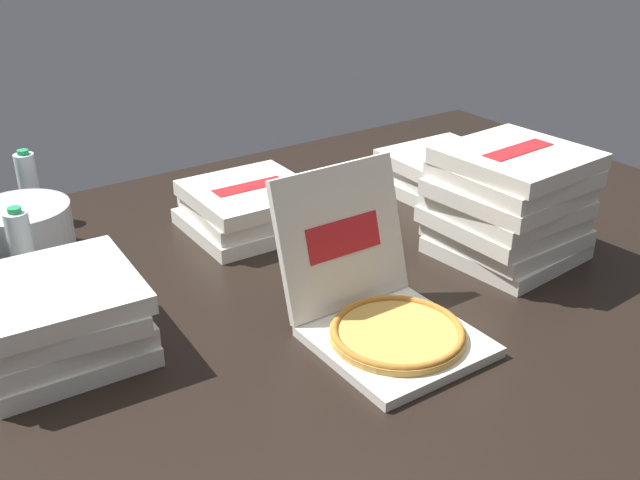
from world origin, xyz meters
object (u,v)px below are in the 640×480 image
(pizza_stack_right_near, at_px, (58,317))
(water_bottle_2, at_px, (22,250))
(pizza_stack_left_mid, at_px, (509,204))
(pizza_stack_right_mid, at_px, (250,208))
(water_bottle_4, at_px, (29,186))
(open_pizza_box, at_px, (381,307))
(ice_bucket, at_px, (24,231))
(pizza_stack_left_far, at_px, (446,174))

(pizza_stack_right_near, xyz_separation_m, water_bottle_2, (0.02, 0.38, 0.02))
(pizza_stack_left_mid, height_order, pizza_stack_right_mid, pizza_stack_left_mid)
(water_bottle_4, bearing_deg, open_pizza_box, -67.02)
(water_bottle_4, bearing_deg, pizza_stack_left_mid, -44.52)
(open_pizza_box, bearing_deg, pizza_stack_right_near, 151.15)
(pizza_stack_right_near, relative_size, ice_bucket, 1.44)
(pizza_stack_left_far, bearing_deg, water_bottle_4, 154.96)
(pizza_stack_right_near, xyz_separation_m, water_bottle_4, (0.17, 0.87, 0.02))
(open_pizza_box, xyz_separation_m, ice_bucket, (-0.63, 0.98, 0.00))
(pizza_stack_left_mid, distance_m, water_bottle_2, 1.43)
(open_pizza_box, bearing_deg, water_bottle_4, 112.98)
(pizza_stack_right_near, bearing_deg, pizza_stack_right_mid, 26.55)
(ice_bucket, distance_m, water_bottle_4, 0.29)
(pizza_stack_right_near, xyz_separation_m, pizza_stack_right_mid, (0.75, 0.38, -0.02))
(open_pizza_box, height_order, water_bottle_2, open_pizza_box)
(pizza_stack_left_far, height_order, ice_bucket, ice_bucket)
(pizza_stack_left_mid, distance_m, pizza_stack_right_near, 1.33)
(pizza_stack_left_mid, distance_m, pizza_stack_right_mid, 0.84)
(open_pizza_box, height_order, pizza_stack_right_near, open_pizza_box)
(pizza_stack_right_near, xyz_separation_m, pizza_stack_left_far, (1.51, 0.24, -0.02))
(water_bottle_4, bearing_deg, pizza_stack_left_far, -25.04)
(ice_bucket, bearing_deg, pizza_stack_right_near, -97.28)
(water_bottle_4, bearing_deg, water_bottle_2, -107.32)
(open_pizza_box, height_order, pizza_stack_left_far, open_pizza_box)
(pizza_stack_left_mid, bearing_deg, pizza_stack_left_far, 66.79)
(pizza_stack_left_far, bearing_deg, ice_bucket, 166.07)
(open_pizza_box, distance_m, ice_bucket, 1.17)
(open_pizza_box, bearing_deg, ice_bucket, 122.48)
(pizza_stack_right_mid, bearing_deg, water_bottle_2, 179.35)
(ice_bucket, bearing_deg, pizza_stack_left_mid, -34.50)
(pizza_stack_right_mid, distance_m, water_bottle_4, 0.76)
(pizza_stack_left_mid, height_order, pizza_stack_right_near, pizza_stack_left_mid)
(pizza_stack_left_far, bearing_deg, pizza_stack_left_mid, -113.21)
(pizza_stack_right_mid, bearing_deg, open_pizza_box, -93.67)
(pizza_stack_left_mid, distance_m, pizza_stack_left_far, 0.54)
(open_pizza_box, relative_size, ice_bucket, 1.68)
(pizza_stack_right_near, relative_size, water_bottle_2, 1.70)
(open_pizza_box, bearing_deg, pizza_stack_left_far, 37.63)
(ice_bucket, height_order, water_bottle_2, water_bottle_2)
(pizza_stack_left_far, relative_size, ice_bucket, 1.39)
(open_pizza_box, relative_size, pizza_stack_left_far, 1.21)
(open_pizza_box, height_order, pizza_stack_left_mid, open_pizza_box)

